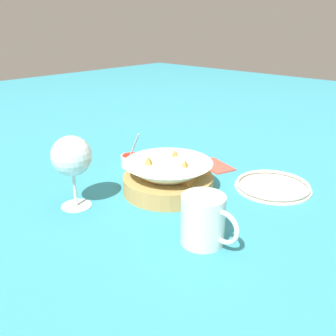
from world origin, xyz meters
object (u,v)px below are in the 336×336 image
beer_mug (204,222)px  sauce_cup (131,160)px  side_plate (273,186)px  wine_glass (72,158)px  food_basket (168,178)px

beer_mug → sauce_cup: bearing=156.6°
side_plate → sauce_cup: bearing=-159.2°
sauce_cup → wine_glass: (0.09, -0.24, 0.09)m
wine_glass → food_basket: bearing=63.8°
beer_mug → food_basket: bearing=149.2°
food_basket → sauce_cup: bearing=165.6°
beer_mug → side_plate: 0.31m
food_basket → side_plate: (0.18, 0.19, -0.03)m
beer_mug → side_plate: (-0.02, 0.30, -0.04)m
food_basket → wine_glass: size_ratio=1.33×
food_basket → beer_mug: size_ratio=1.81×
food_basket → side_plate: 0.26m
food_basket → wine_glass: bearing=-116.2°
sauce_cup → side_plate: sauce_cup is taller
side_plate → wine_glass: bearing=-125.7°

